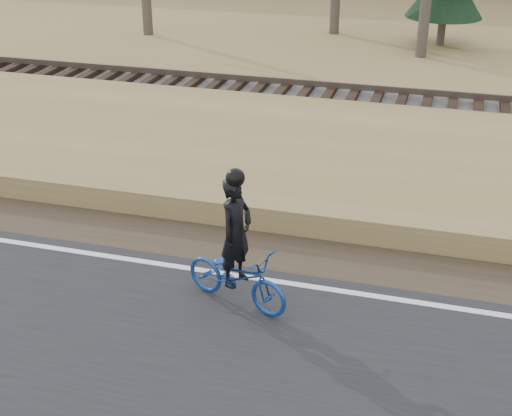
% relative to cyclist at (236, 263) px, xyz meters
% --- Properties ---
extents(cyclist, '(1.76, 1.08, 2.08)m').
position_rel_cyclist_xyz_m(cyclist, '(0.00, 0.00, 0.00)').
color(cyclist, navy).
rests_on(cyclist, road).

